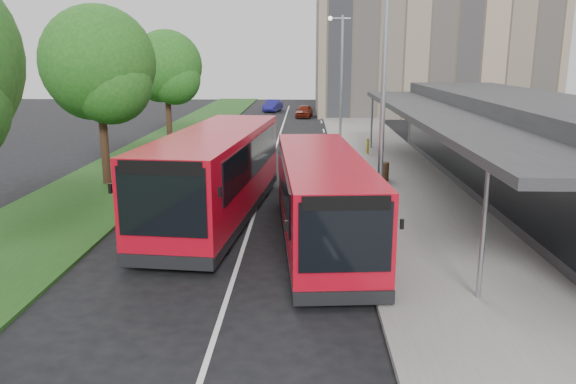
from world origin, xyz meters
name	(u,v)px	position (x,y,z in m)	size (l,w,h in m)	color
ground	(241,256)	(0.00, 0.00, 0.00)	(120.00, 120.00, 0.00)	black
pavement	(371,146)	(6.00, 20.00, 0.07)	(5.00, 80.00, 0.15)	slate
grass_verge	(167,146)	(-7.00, 20.00, 0.05)	(5.00, 80.00, 0.10)	#1A4115
lane_centre_line	(271,161)	(0.00, 15.00, 0.01)	(0.12, 70.00, 0.01)	silver
kerb_dashes	(328,150)	(3.30, 19.00, 0.01)	(0.12, 56.00, 0.01)	silver
office_block	(431,20)	(14.00, 42.00, 9.00)	(22.00, 12.00, 18.00)	gray
station_building	(523,145)	(10.86, 8.00, 2.04)	(7.70, 26.00, 4.00)	#2A292C
tree_mid	(99,70)	(-7.01, 9.05, 5.02)	(4.84, 4.84, 7.78)	#352015
tree_far	(167,71)	(-7.01, 21.05, 4.70)	(4.54, 4.54, 7.28)	#352015
lamp_post_near	(381,87)	(4.12, 2.00, 4.72)	(1.44, 0.28, 8.00)	gray
lamp_post_far	(340,70)	(4.12, 22.00, 4.72)	(1.44, 0.28, 8.00)	gray
bus_main	(322,199)	(2.36, 1.18, 1.41)	(3.19, 9.85, 2.74)	#AC0917
bus_second	(216,175)	(-1.25, 3.80, 1.60)	(3.84, 11.21, 3.12)	#AC0917
litter_bin	(384,171)	(5.41, 9.65, 0.56)	(0.46, 0.46, 0.83)	#3D2919
bollard	(368,146)	(5.46, 16.78, 0.58)	(0.14, 0.14, 0.87)	yellow
car_near	(304,111)	(1.78, 37.81, 0.59)	(1.40, 3.48, 1.19)	#621A0E
car_far	(273,106)	(-1.50, 43.30, 0.62)	(1.30, 3.74, 1.23)	navy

